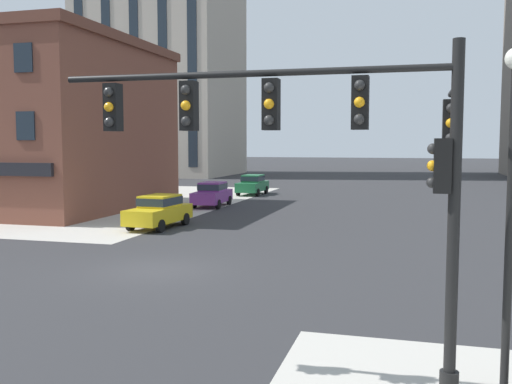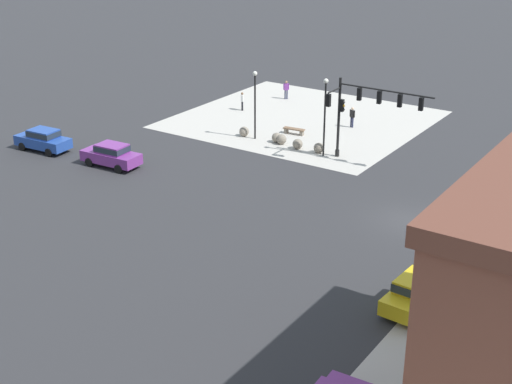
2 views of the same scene
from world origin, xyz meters
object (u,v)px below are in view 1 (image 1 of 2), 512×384
object	(u,v)px
traffic_signal_main	(343,152)
car_main_mid	(212,193)
car_main_northbound_far	(253,184)
street_lamp_corner_near	(512,184)
car_main_southbound_near	(159,210)

from	to	relation	value
traffic_signal_main	car_main_mid	xyz separation A→B (m)	(-12.07, 26.80, -3.26)
traffic_signal_main	car_main_northbound_far	size ratio (longest dim) A/B	1.65
traffic_signal_main	street_lamp_corner_near	size ratio (longest dim) A/B	1.24
car_main_southbound_near	car_main_mid	bearing A→B (deg)	94.09
street_lamp_corner_near	car_main_mid	xyz separation A→B (m)	(-14.86, 26.50, -2.74)
street_lamp_corner_near	car_main_northbound_far	distance (m)	39.06
street_lamp_corner_near	car_main_northbound_far	world-z (taller)	street_lamp_corner_near
traffic_signal_main	car_main_northbound_far	world-z (taller)	traffic_signal_main
traffic_signal_main	car_main_northbound_far	bearing A→B (deg)	108.09
car_main_northbound_far	car_main_mid	world-z (taller)	same
car_main_northbound_far	car_main_mid	bearing A→B (deg)	-91.10
street_lamp_corner_near	car_main_northbound_far	xyz separation A→B (m)	(-14.67, 36.09, -2.74)
traffic_signal_main	car_main_northbound_far	xyz separation A→B (m)	(-11.89, 36.39, -3.26)
car_main_mid	street_lamp_corner_near	bearing A→B (deg)	-60.73
traffic_signal_main	car_main_southbound_near	distance (m)	20.49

